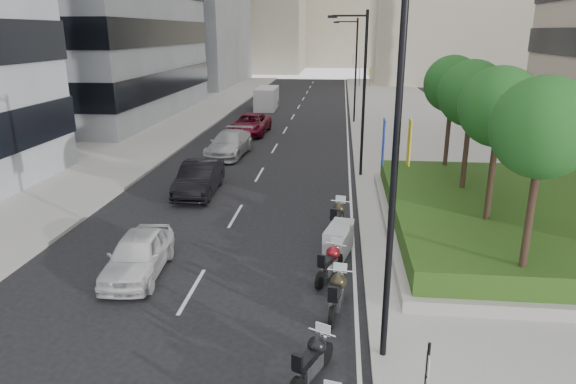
# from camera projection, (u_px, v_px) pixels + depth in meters

# --- Properties ---
(ground) EXTENTS (160.00, 160.00, 0.00)m
(ground) POSITION_uv_depth(u_px,v_px,m) (206.00, 373.00, 12.46)
(ground) COLOR black
(ground) RESTS_ON ground
(sidewalk_right) EXTENTS (10.00, 100.00, 0.15)m
(sidewalk_right) POSITION_uv_depth(u_px,v_px,m) (416.00, 136.00, 40.04)
(sidewalk_right) COLOR #9E9B93
(sidewalk_right) RESTS_ON ground
(sidewalk_left) EXTENTS (8.00, 100.00, 0.15)m
(sidewalk_left) POSITION_uv_depth(u_px,v_px,m) (155.00, 131.00, 42.07)
(sidewalk_left) COLOR #9E9B93
(sidewalk_left) RESTS_ON ground
(lane_edge) EXTENTS (0.12, 100.00, 0.01)m
(lane_edge) POSITION_uv_depth(u_px,v_px,m) (348.00, 136.00, 40.57)
(lane_edge) COLOR silver
(lane_edge) RESTS_ON ground
(lane_centre) EXTENTS (0.12, 100.00, 0.01)m
(lane_centre) POSITION_uv_depth(u_px,v_px,m) (282.00, 135.00, 41.07)
(lane_centre) COLOR silver
(lane_centre) RESTS_ON ground
(planter) EXTENTS (10.00, 14.00, 0.40)m
(planter) POSITION_uv_depth(u_px,v_px,m) (508.00, 226.00, 20.88)
(planter) COLOR #9C9891
(planter) RESTS_ON sidewalk_right
(hedge) EXTENTS (9.40, 13.40, 0.80)m
(hedge) POSITION_uv_depth(u_px,v_px,m) (510.00, 212.00, 20.70)
(hedge) COLOR #1F3D11
(hedge) RESTS_ON planter
(tree_0) EXTENTS (2.80, 2.80, 6.30)m
(tree_0) POSITION_uv_depth(u_px,v_px,m) (543.00, 129.00, 13.81)
(tree_0) COLOR #332319
(tree_0) RESTS_ON planter
(tree_1) EXTENTS (2.80, 2.80, 6.30)m
(tree_1) POSITION_uv_depth(u_px,v_px,m) (500.00, 108.00, 17.60)
(tree_1) COLOR #332319
(tree_1) RESTS_ON planter
(tree_2) EXTENTS (2.80, 2.80, 6.30)m
(tree_2) POSITION_uv_depth(u_px,v_px,m) (472.00, 94.00, 21.40)
(tree_2) COLOR #332319
(tree_2) RESTS_ON planter
(tree_3) EXTENTS (2.80, 2.80, 6.30)m
(tree_3) POSITION_uv_depth(u_px,v_px,m) (452.00, 85.00, 25.20)
(tree_3) COLOR #332319
(tree_3) RESTS_ON planter
(lamp_post_0) EXTENTS (2.34, 0.45, 9.00)m
(lamp_post_0) POSITION_uv_depth(u_px,v_px,m) (388.00, 165.00, 11.49)
(lamp_post_0) COLOR black
(lamp_post_0) RESTS_ON ground
(lamp_post_1) EXTENTS (2.34, 0.45, 9.00)m
(lamp_post_1) POSITION_uv_depth(u_px,v_px,m) (361.00, 87.00, 27.62)
(lamp_post_1) COLOR black
(lamp_post_1) RESTS_ON ground
(lamp_post_2) EXTENTS (2.34, 0.45, 9.00)m
(lamp_post_2) POSITION_uv_depth(u_px,v_px,m) (354.00, 65.00, 44.71)
(lamp_post_2) COLOR black
(lamp_post_2) RESTS_ON ground
(motorcycle_2) EXTENTS (1.05, 2.00, 1.06)m
(motorcycle_2) POSITION_uv_depth(u_px,v_px,m) (312.00, 360.00, 12.01)
(motorcycle_2) COLOR black
(motorcycle_2) RESTS_ON ground
(motorcycle_3) EXTENTS (0.75, 2.26, 1.13)m
(motorcycle_3) POSITION_uv_depth(u_px,v_px,m) (337.00, 294.00, 14.98)
(motorcycle_3) COLOR black
(motorcycle_3) RESTS_ON ground
(motorcycle_4) EXTENTS (0.99, 2.05, 1.08)m
(motorcycle_4) POSITION_uv_depth(u_px,v_px,m) (330.00, 263.00, 17.04)
(motorcycle_4) COLOR black
(motorcycle_4) RESTS_ON ground
(motorcycle_5) EXTENTS (1.16, 1.98, 1.13)m
(motorcycle_5) POSITION_uv_depth(u_px,v_px,m) (338.00, 240.00, 18.90)
(motorcycle_5) COLOR black
(motorcycle_5) RESTS_ON ground
(motorcycle_6) EXTENTS (0.79, 2.33, 1.17)m
(motorcycle_6) POSITION_uv_depth(u_px,v_px,m) (338.00, 217.00, 21.07)
(motorcycle_6) COLOR black
(motorcycle_6) RESTS_ON ground
(car_a) EXTENTS (2.03, 4.38, 1.45)m
(car_a) POSITION_uv_depth(u_px,v_px,m) (138.00, 254.00, 17.32)
(car_a) COLOR silver
(car_a) RESTS_ON ground
(car_b) EXTENTS (1.86, 4.95, 1.61)m
(car_b) POSITION_uv_depth(u_px,v_px,m) (199.00, 178.00, 25.99)
(car_b) COLOR black
(car_b) RESTS_ON ground
(car_c) EXTENTS (2.66, 5.68, 1.60)m
(car_c) POSITION_uv_depth(u_px,v_px,m) (229.00, 144.00, 33.96)
(car_c) COLOR #B0B0B2
(car_c) RESTS_ON ground
(car_d) EXTENTS (2.82, 5.84, 1.60)m
(car_d) POSITION_uv_depth(u_px,v_px,m) (250.00, 124.00, 41.15)
(car_d) COLOR maroon
(car_d) RESTS_ON ground
(delivery_van) EXTENTS (2.15, 5.43, 2.26)m
(delivery_van) POSITION_uv_depth(u_px,v_px,m) (266.00, 99.00, 53.99)
(delivery_van) COLOR silver
(delivery_van) RESTS_ON ground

